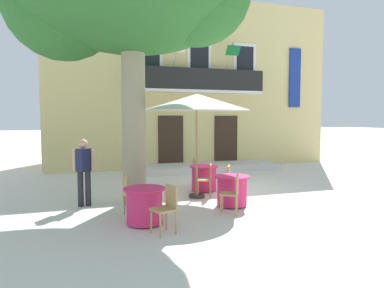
% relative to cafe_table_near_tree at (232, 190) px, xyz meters
% --- Properties ---
extents(ground_plane, '(120.00, 120.00, 0.00)m').
position_rel_cafe_table_near_tree_xyz_m(ground_plane, '(0.61, 1.83, -0.39)').
color(ground_plane, silver).
extents(building_facade, '(13.00, 5.09, 7.50)m').
position_rel_cafe_table_near_tree_xyz_m(building_facade, '(1.50, 8.82, 3.36)').
color(building_facade, '#DBC67F').
rests_on(building_facade, ground).
extents(entrance_step_platform, '(6.11, 1.84, 0.25)m').
position_rel_cafe_table_near_tree_xyz_m(entrance_step_platform, '(1.50, 5.91, -0.27)').
color(entrance_step_platform, silver).
rests_on(entrance_step_platform, ground).
extents(cafe_table_near_tree, '(0.86, 0.86, 0.76)m').
position_rel_cafe_table_near_tree_xyz_m(cafe_table_near_tree, '(0.00, 0.00, 0.00)').
color(cafe_table_near_tree, '#E52D66').
rests_on(cafe_table_near_tree, ground).
extents(cafe_chair_near_tree_0, '(0.55, 0.55, 0.91)m').
position_rel_cafe_table_near_tree_xyz_m(cafe_chair_near_tree_0, '(0.32, 0.68, 0.14)').
color(cafe_chair_near_tree_0, tan).
rests_on(cafe_chair_near_tree_0, ground).
extents(cafe_chair_near_tree_1, '(0.55, 0.55, 0.91)m').
position_rel_cafe_table_near_tree_xyz_m(cafe_chair_near_tree_1, '(-0.30, -0.69, 0.14)').
color(cafe_chair_near_tree_1, tan).
rests_on(cafe_chair_near_tree_1, ground).
extents(cafe_table_middle, '(0.86, 0.86, 0.76)m').
position_rel_cafe_table_near_tree_xyz_m(cafe_table_middle, '(-0.04, 1.93, 0.00)').
color(cafe_table_middle, '#E52D66').
rests_on(cafe_table_middle, ground).
extents(cafe_chair_middle_0, '(0.46, 0.46, 0.91)m').
position_rel_cafe_table_near_tree_xyz_m(cafe_chair_middle_0, '(0.01, 2.68, 0.14)').
color(cafe_chair_middle_0, tan).
rests_on(cafe_chair_middle_0, ground).
extents(cafe_chair_middle_1, '(0.51, 0.51, 0.91)m').
position_rel_cafe_table_near_tree_xyz_m(cafe_chair_middle_1, '(-0.22, 1.20, 0.14)').
color(cafe_chair_middle_1, tan).
rests_on(cafe_chair_middle_1, ground).
extents(cafe_table_front, '(0.86, 0.86, 0.76)m').
position_rel_cafe_table_near_tree_xyz_m(cafe_table_front, '(-2.34, -0.82, 0.00)').
color(cafe_table_front, '#E52D66').
rests_on(cafe_table_front, ground).
extents(cafe_chair_front_0, '(0.46, 0.46, 0.91)m').
position_rel_cafe_table_near_tree_xyz_m(cafe_chair_front_0, '(-2.53, -0.09, 0.14)').
color(cafe_chair_front_0, tan).
rests_on(cafe_chair_front_0, ground).
extents(cafe_chair_front_1, '(0.50, 0.50, 0.91)m').
position_rel_cafe_table_near_tree_xyz_m(cafe_chair_front_1, '(-2.04, -1.51, 0.14)').
color(cafe_chair_front_1, tan).
rests_on(cafe_chair_front_1, ground).
extents(cafe_umbrella, '(2.90, 2.90, 2.85)m').
position_rel_cafe_table_near_tree_xyz_m(cafe_umbrella, '(-0.53, 1.17, 2.22)').
color(cafe_umbrella, '#997A56').
rests_on(cafe_umbrella, ground).
extents(pedestrian_near_entrance, '(0.53, 0.40, 1.67)m').
position_rel_cafe_table_near_tree_xyz_m(pedestrian_near_entrance, '(-3.50, 1.13, 0.55)').
color(pedestrian_near_entrance, '#232328').
rests_on(pedestrian_near_entrance, ground).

